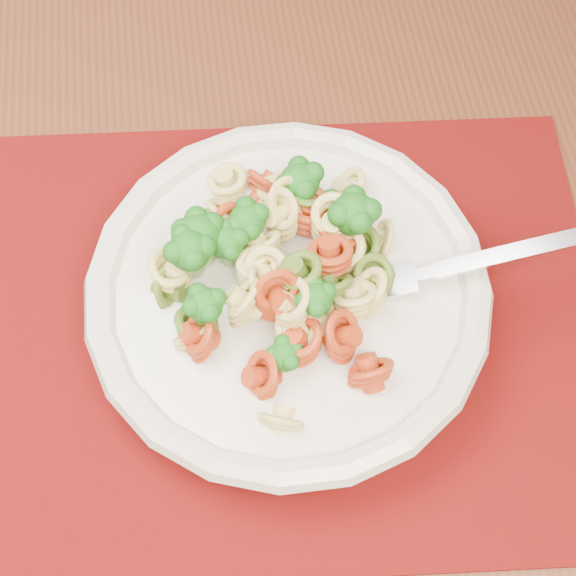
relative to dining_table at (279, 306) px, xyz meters
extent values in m
cube|color=#4E2816|center=(0.00, 0.00, 0.08)|extent=(1.50, 1.08, 0.04)
cube|color=#520B03|center=(-0.01, -0.06, 0.10)|extent=(0.49, 0.42, 0.00)
cylinder|color=beige|center=(-0.01, -0.06, 0.11)|extent=(0.11, 0.11, 0.01)
cylinder|color=beige|center=(-0.01, -0.06, 0.13)|extent=(0.24, 0.24, 0.03)
torus|color=beige|center=(-0.01, -0.06, 0.14)|extent=(0.26, 0.26, 0.02)
camera|label=1|loc=(-0.07, -0.28, 0.60)|focal=50.00mm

